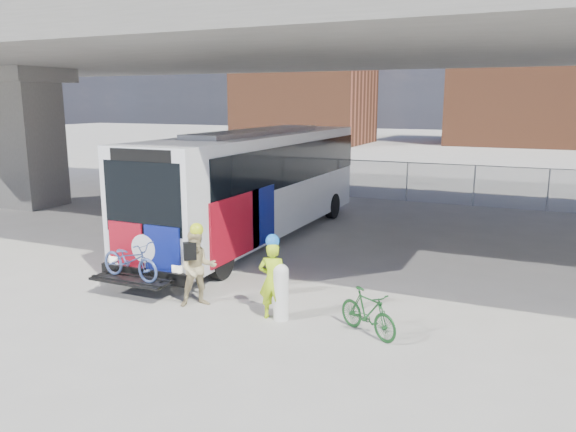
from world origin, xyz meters
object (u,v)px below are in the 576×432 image
Objects in this scene: bollard at (281,290)px; cyclist_tan at (198,267)px; bus at (258,177)px; bike_parked at (368,313)px; cyclist_hivis at (273,278)px.

bollard is 2.10m from cyclist_tan.
bike_parked is at bearing -47.85° from bus.
cyclist_tan is (-1.89, -0.00, 0.02)m from cyclist_hivis.
cyclist_tan is 4.03m from bike_parked.
bollard is at bearing -40.81° from cyclist_tan.
cyclist_tan is (1.72, -6.32, -1.19)m from bus.
bollard is 0.64× the size of cyclist_tan.
bollard reaches higher than bike_parked.
bus is 6.94× the size of cyclist_hivis.
bus is 6.68× the size of cyclist_tan.
cyclist_tan reaches higher than cyclist_hivis.
cyclist_hivis is 0.96× the size of cyclist_tan.
cyclist_hivis is (-0.20, 0.00, 0.23)m from bollard.
bike_parked is at bearing -40.85° from cyclist_tan.
bus is 10.41× the size of bollard.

